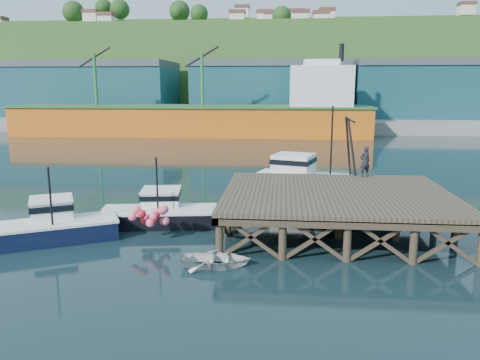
# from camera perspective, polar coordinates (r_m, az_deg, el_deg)

# --- Properties ---
(ground) EXTENTS (300.00, 300.00, 0.00)m
(ground) POSITION_cam_1_polar(r_m,az_deg,el_deg) (26.02, -0.66, -5.73)
(ground) COLOR black
(ground) RESTS_ON ground
(wharf) EXTENTS (12.00, 10.00, 2.62)m
(wharf) POSITION_cam_1_polar(r_m,az_deg,el_deg) (25.37, 11.74, -1.88)
(wharf) COLOR brown
(wharf) RESTS_ON ground
(far_quay) EXTENTS (160.00, 40.00, 2.00)m
(far_quay) POSITION_cam_1_polar(r_m,az_deg,el_deg) (95.00, 3.74, 7.39)
(far_quay) COLOR gray
(far_quay) RESTS_ON ground
(warehouse_left) EXTENTS (32.00, 16.00, 9.00)m
(warehouse_left) POSITION_cam_1_polar(r_m,az_deg,el_deg) (97.29, -17.73, 10.22)
(warehouse_left) COLOR #194F54
(warehouse_left) RESTS_ON far_quay
(warehouse_mid) EXTENTS (28.00, 16.00, 9.00)m
(warehouse_mid) POSITION_cam_1_polar(r_m,az_deg,el_deg) (89.77, 3.70, 10.67)
(warehouse_mid) COLOR #194F54
(warehouse_mid) RESTS_ON far_quay
(warehouse_right) EXTENTS (30.00, 16.00, 9.00)m
(warehouse_right) POSITION_cam_1_polar(r_m,az_deg,el_deg) (93.83, 22.62, 9.86)
(warehouse_right) COLOR #194F54
(warehouse_right) RESTS_ON far_quay
(cargo_ship) EXTENTS (55.50, 10.00, 13.75)m
(cargo_ship) POSITION_cam_1_polar(r_m,az_deg,el_deg) (73.69, -3.38, 8.02)
(cargo_ship) COLOR orange
(cargo_ship) RESTS_ON ground
(hillside) EXTENTS (220.00, 50.00, 22.00)m
(hillside) POSITION_cam_1_polar(r_m,az_deg,el_deg) (124.80, 4.20, 12.94)
(hillside) COLOR #2D511E
(hillside) RESTS_ON ground
(boat_navy) EXTENTS (6.55, 4.85, 3.89)m
(boat_navy) POSITION_cam_1_polar(r_m,az_deg,el_deg) (25.53, -21.85, -5.09)
(boat_navy) COLOR black
(boat_navy) RESTS_ON ground
(boat_black) EXTENTS (6.67, 5.55, 3.95)m
(boat_black) POSITION_cam_1_polar(r_m,az_deg,el_deg) (26.79, -9.73, -3.78)
(boat_black) COLOR black
(boat_black) RESTS_ON ground
(trawler) EXTENTS (10.14, 6.20, 6.39)m
(trawler) POSITION_cam_1_polar(r_m,az_deg,el_deg) (31.97, 9.77, -0.21)
(trawler) COLOR beige
(trawler) RESTS_ON ground
(dinghy) EXTENTS (3.09, 2.25, 0.63)m
(dinghy) POSITION_cam_1_polar(r_m,az_deg,el_deg) (20.50, -2.91, -9.64)
(dinghy) COLOR silver
(dinghy) RESTS_ON ground
(dockworker) EXTENTS (0.82, 0.70, 1.90)m
(dockworker) POSITION_cam_1_polar(r_m,az_deg,el_deg) (29.92, 14.99, 2.19)
(dockworker) COLOR black
(dockworker) RESTS_ON wharf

